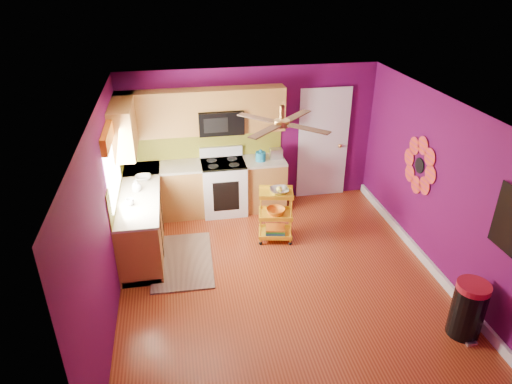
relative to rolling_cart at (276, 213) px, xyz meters
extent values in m
plane|color=maroon|center=(-0.15, -1.05, -0.50)|extent=(5.00, 5.00, 0.00)
cube|color=#570948|center=(-0.15, 1.45, 0.75)|extent=(4.50, 0.04, 2.50)
cube|color=#570948|center=(-0.15, -3.55, 0.75)|extent=(4.50, 0.04, 2.50)
cube|color=#570948|center=(-2.40, -1.05, 0.75)|extent=(0.04, 5.00, 2.50)
cube|color=#570948|center=(2.10, -1.05, 0.75)|extent=(0.04, 5.00, 2.50)
cube|color=silver|center=(-0.15, -1.05, 2.00)|extent=(4.50, 5.00, 0.04)
cube|color=white|center=(2.07, -1.05, -0.43)|extent=(0.05, 4.90, 0.14)
cube|color=#956228|center=(-2.10, 0.30, -0.05)|extent=(0.60, 2.30, 0.90)
cube|color=#956228|center=(-1.00, 1.15, -0.05)|extent=(2.80, 0.60, 0.90)
cube|color=beige|center=(-2.10, 0.30, 0.42)|extent=(0.63, 2.30, 0.04)
cube|color=beige|center=(-1.00, 1.15, 0.42)|extent=(2.80, 0.63, 0.04)
cube|color=black|center=(-2.10, 0.30, -0.45)|extent=(0.54, 2.30, 0.10)
cube|color=black|center=(-1.00, 1.15, -0.45)|extent=(2.80, 0.54, 0.10)
cube|color=white|center=(-0.70, 1.12, -0.04)|extent=(0.76, 0.66, 0.92)
cube|color=black|center=(-0.70, 1.12, 0.43)|extent=(0.76, 0.62, 0.03)
cube|color=white|center=(-0.70, 1.40, 0.54)|extent=(0.76, 0.06, 0.18)
cube|color=black|center=(-0.70, 0.80, -0.05)|extent=(0.45, 0.02, 0.55)
cube|color=#956228|center=(-1.74, 1.29, 1.33)|extent=(1.32, 0.33, 0.75)
cube|color=#956228|center=(0.04, 1.29, 1.33)|extent=(0.72, 0.33, 0.75)
cube|color=#956228|center=(-0.70, 1.29, 1.53)|extent=(0.76, 0.33, 0.34)
cube|color=#956228|center=(-2.24, 0.80, 1.33)|extent=(0.33, 1.30, 0.75)
cube|color=black|center=(-0.70, 1.25, 1.15)|extent=(0.76, 0.38, 0.40)
cube|color=olive|center=(-1.00, 1.44, 0.70)|extent=(2.80, 0.01, 0.51)
cube|color=olive|center=(-2.39, 0.30, 0.70)|extent=(0.01, 2.30, 0.51)
cube|color=white|center=(-2.38, 0.00, 1.05)|extent=(0.03, 1.20, 1.00)
cube|color=orange|center=(-2.35, 0.00, 1.52)|extent=(0.08, 1.35, 0.22)
cube|color=white|center=(1.20, 1.43, 0.53)|extent=(0.85, 0.04, 2.05)
cube|color=white|center=(1.20, 1.41, 0.53)|extent=(0.95, 0.02, 2.15)
sphere|color=#BF8C3F|center=(1.52, 1.37, 0.50)|extent=(0.07, 0.07, 0.07)
cylinder|color=black|center=(2.08, -0.45, 0.85)|extent=(0.01, 0.24, 0.24)
cube|color=black|center=(2.06, -2.45, 1.05)|extent=(0.01, 0.56, 0.76)
cylinder|color=#BF8C3F|center=(-0.15, -0.85, 1.92)|extent=(0.06, 0.06, 0.16)
cylinder|color=#BF8C3F|center=(-0.15, -0.85, 1.78)|extent=(0.20, 0.20, 0.08)
cube|color=#4C2D19|center=(0.11, -0.58, 1.78)|extent=(0.47, 0.47, 0.01)
cube|color=#4C2D19|center=(-0.42, -0.58, 1.78)|extent=(0.47, 0.47, 0.01)
cube|color=#4C2D19|center=(-0.42, -1.12, 1.78)|extent=(0.47, 0.47, 0.01)
cube|color=#4C2D19|center=(0.11, -1.12, 1.78)|extent=(0.47, 0.47, 0.01)
cube|color=#321910|center=(-1.53, -0.34, -0.48)|extent=(0.94, 1.48, 0.02)
cylinder|color=yellow|center=(-0.27, -0.11, -0.04)|extent=(0.02, 0.02, 0.82)
cylinder|color=yellow|center=(0.19, -0.21, -0.04)|extent=(0.02, 0.02, 0.82)
cylinder|color=yellow|center=(-0.21, 0.21, -0.04)|extent=(0.02, 0.02, 0.82)
cylinder|color=yellow|center=(0.26, 0.12, -0.04)|extent=(0.02, 0.02, 0.82)
sphere|color=black|center=(-0.27, -0.11, -0.47)|extent=(0.06, 0.06, 0.06)
sphere|color=black|center=(0.19, -0.21, -0.47)|extent=(0.06, 0.06, 0.06)
sphere|color=black|center=(-0.21, 0.21, -0.47)|extent=(0.06, 0.06, 0.06)
sphere|color=black|center=(0.26, 0.12, -0.47)|extent=(0.06, 0.06, 0.06)
cube|color=yellow|center=(-0.01, 0.00, 0.35)|extent=(0.60, 0.48, 0.03)
cube|color=yellow|center=(-0.01, 0.00, -0.03)|extent=(0.60, 0.48, 0.03)
cube|color=yellow|center=(-0.01, 0.00, -0.38)|extent=(0.60, 0.48, 0.03)
imported|color=beige|center=(0.04, -0.01, 0.40)|extent=(0.34, 0.34, 0.07)
sphere|color=yellow|center=(0.04, -0.01, 0.42)|extent=(0.10, 0.10, 0.10)
imported|color=orange|center=(-0.01, 0.00, 0.03)|extent=(0.36, 0.36, 0.09)
cube|color=navy|center=(-0.01, 0.00, -0.35)|extent=(0.35, 0.29, 0.04)
cube|color=#267233|center=(-0.01, 0.00, -0.31)|extent=(0.35, 0.29, 0.03)
cube|color=orange|center=(-0.01, 0.00, -0.28)|extent=(0.35, 0.29, 0.03)
cylinder|color=black|center=(1.80, -2.46, -0.16)|extent=(0.40, 0.40, 0.67)
cylinder|color=#A61727|center=(1.80, -2.46, 0.21)|extent=(0.39, 0.39, 0.08)
cube|color=beige|center=(1.80, -2.66, -0.48)|extent=(0.14, 0.07, 0.03)
cylinder|color=#1578A3|center=(-0.04, 1.10, 0.52)|extent=(0.18, 0.18, 0.16)
sphere|color=#1578A3|center=(-0.04, 1.10, 0.62)|extent=(0.06, 0.06, 0.06)
cube|color=beige|center=(0.25, 1.16, 0.53)|extent=(0.22, 0.15, 0.18)
imported|color=#EA3F72|center=(-2.14, 0.28, 0.53)|extent=(0.08, 0.08, 0.18)
imported|color=white|center=(-2.12, 0.30, 0.54)|extent=(0.14, 0.14, 0.18)
imported|color=white|center=(-2.04, 0.69, 0.47)|extent=(0.25, 0.25, 0.06)
imported|color=white|center=(-2.20, -0.15, 0.49)|extent=(0.12, 0.12, 0.10)
camera|label=1|loc=(-1.45, -6.14, 3.62)|focal=32.00mm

